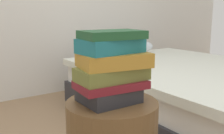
% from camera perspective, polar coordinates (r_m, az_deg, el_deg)
% --- Properties ---
extents(bed, '(1.54, 2.01, 0.62)m').
position_cam_1_polar(bed, '(2.50, 15.69, -4.78)').
color(bed, '#2D2D33').
rests_on(bed, ground_plane).
extents(book_charcoal, '(0.23, 0.20, 0.06)m').
position_cam_1_polar(book_charcoal, '(1.14, -0.75, -5.94)').
color(book_charcoal, '#28282D').
rests_on(book_charcoal, side_table).
extents(book_maroon, '(0.30, 0.20, 0.03)m').
position_cam_1_polar(book_maroon, '(1.12, -0.23, -3.81)').
color(book_maroon, maroon).
rests_on(book_maroon, book_charcoal).
extents(book_olive, '(0.30, 0.17, 0.06)m').
position_cam_1_polar(book_olive, '(1.11, -0.03, -1.53)').
color(book_olive, olive).
rests_on(book_olive, book_maroon).
extents(book_ochre, '(0.31, 0.23, 0.06)m').
position_cam_1_polar(book_ochre, '(1.11, 0.29, 1.57)').
color(book_ochre, '#B7842D').
rests_on(book_ochre, book_olive).
extents(book_teal, '(0.27, 0.17, 0.06)m').
position_cam_1_polar(book_teal, '(1.10, -0.40, 4.59)').
color(book_teal, '#1E727F').
rests_on(book_teal, book_ochre).
extents(book_forest, '(0.27, 0.19, 0.03)m').
position_cam_1_polar(book_forest, '(1.09, -0.07, 6.99)').
color(book_forest, '#1E512D').
rests_on(book_forest, book_teal).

